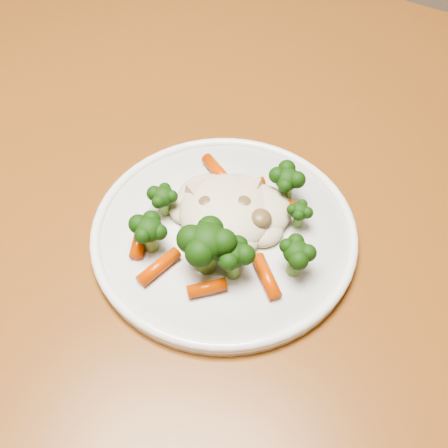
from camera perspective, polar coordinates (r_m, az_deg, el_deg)
dining_table at (r=0.65m, az=5.76°, el=-2.72°), size 1.52×1.25×0.75m
plate at (r=0.54m, az=-0.00°, el=-0.97°), size 0.25×0.25×0.01m
meal at (r=0.52m, az=0.18°, el=0.36°), size 0.17×0.17×0.05m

